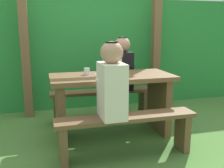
{
  "coord_description": "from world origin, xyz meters",
  "views": [
    {
      "loc": [
        -0.77,
        -2.83,
        1.26
      ],
      "look_at": [
        0.0,
        0.0,
        0.63
      ],
      "focal_mm": 41.62,
      "sensor_mm": 36.0,
      "label": 1
    }
  ],
  "objects_px": {
    "person_white_shirt": "(112,83)",
    "picnic_table": "(112,95)",
    "person_black_coat": "(122,65)",
    "cell_phone": "(99,74)",
    "bench_near": "(127,127)",
    "drinking_glass": "(87,71)",
    "bottle_left": "(120,65)",
    "bench_far": "(102,99)"
  },
  "relations": [
    {
      "from": "bench_near",
      "to": "cell_phone",
      "type": "xyz_separation_m",
      "value": [
        -0.13,
        0.64,
        0.43
      ]
    },
    {
      "from": "person_black_coat",
      "to": "drinking_glass",
      "type": "relative_size",
      "value": 9.21
    },
    {
      "from": "bench_far",
      "to": "bottle_left",
      "type": "height_order",
      "value": "bottle_left"
    },
    {
      "from": "person_white_shirt",
      "to": "cell_phone",
      "type": "height_order",
      "value": "person_white_shirt"
    },
    {
      "from": "picnic_table",
      "to": "bottle_left",
      "type": "distance_m",
      "value": 0.36
    },
    {
      "from": "drinking_glass",
      "to": "bottle_left",
      "type": "height_order",
      "value": "bottle_left"
    },
    {
      "from": "drinking_glass",
      "to": "bottle_left",
      "type": "xyz_separation_m",
      "value": [
        0.38,
        -0.05,
        0.06
      ]
    },
    {
      "from": "bench_near",
      "to": "bench_far",
      "type": "relative_size",
      "value": 1.0
    },
    {
      "from": "person_white_shirt",
      "to": "cell_phone",
      "type": "xyz_separation_m",
      "value": [
        0.02,
        0.64,
        -0.02
      ]
    },
    {
      "from": "person_white_shirt",
      "to": "drinking_glass",
      "type": "xyz_separation_m",
      "value": [
        -0.12,
        0.65,
        0.01
      ]
    },
    {
      "from": "person_white_shirt",
      "to": "person_black_coat",
      "type": "xyz_separation_m",
      "value": [
        0.45,
        1.09,
        0.0
      ]
    },
    {
      "from": "person_white_shirt",
      "to": "picnic_table",
      "type": "bearing_deg",
      "value": 74.52
    },
    {
      "from": "picnic_table",
      "to": "person_white_shirt",
      "type": "bearing_deg",
      "value": -105.48
    },
    {
      "from": "bench_far",
      "to": "drinking_glass",
      "type": "height_order",
      "value": "drinking_glass"
    },
    {
      "from": "person_black_coat",
      "to": "bench_near",
      "type": "bearing_deg",
      "value": -105.11
    },
    {
      "from": "bench_far",
      "to": "person_white_shirt",
      "type": "height_order",
      "value": "person_white_shirt"
    },
    {
      "from": "drinking_glass",
      "to": "bottle_left",
      "type": "relative_size",
      "value": 0.31
    },
    {
      "from": "bench_far",
      "to": "bottle_left",
      "type": "relative_size",
      "value": 5.6
    },
    {
      "from": "picnic_table",
      "to": "bench_near",
      "type": "xyz_separation_m",
      "value": [
        0.0,
        -0.55,
        -0.19
      ]
    },
    {
      "from": "person_black_coat",
      "to": "drinking_glass",
      "type": "distance_m",
      "value": 0.72
    },
    {
      "from": "bench_near",
      "to": "picnic_table",
      "type": "bearing_deg",
      "value": 90.0
    },
    {
      "from": "person_white_shirt",
      "to": "bottle_left",
      "type": "bearing_deg",
      "value": 66.78
    },
    {
      "from": "person_black_coat",
      "to": "cell_phone",
      "type": "relative_size",
      "value": 5.14
    },
    {
      "from": "bench_near",
      "to": "cell_phone",
      "type": "bearing_deg",
      "value": 101.63
    },
    {
      "from": "bench_near",
      "to": "bench_far",
      "type": "bearing_deg",
      "value": 90.0
    },
    {
      "from": "person_black_coat",
      "to": "bench_far",
      "type": "bearing_deg",
      "value": 179.36
    },
    {
      "from": "bench_far",
      "to": "person_black_coat",
      "type": "xyz_separation_m",
      "value": [
        0.3,
        -0.0,
        0.45
      ]
    },
    {
      "from": "bench_near",
      "to": "cell_phone",
      "type": "distance_m",
      "value": 0.78
    },
    {
      "from": "bench_far",
      "to": "drinking_glass",
      "type": "bearing_deg",
      "value": -121.51
    },
    {
      "from": "picnic_table",
      "to": "bench_near",
      "type": "height_order",
      "value": "picnic_table"
    },
    {
      "from": "cell_phone",
      "to": "bench_far",
      "type": "bearing_deg",
      "value": 95.56
    },
    {
      "from": "drinking_glass",
      "to": "picnic_table",
      "type": "bearing_deg",
      "value": -20.16
    },
    {
      "from": "picnic_table",
      "to": "cell_phone",
      "type": "relative_size",
      "value": 10.0
    },
    {
      "from": "bench_near",
      "to": "bench_far",
      "type": "height_order",
      "value": "same"
    },
    {
      "from": "person_white_shirt",
      "to": "person_black_coat",
      "type": "height_order",
      "value": "same"
    },
    {
      "from": "bench_near",
      "to": "person_white_shirt",
      "type": "relative_size",
      "value": 1.95
    },
    {
      "from": "picnic_table",
      "to": "drinking_glass",
      "type": "relative_size",
      "value": 17.93
    },
    {
      "from": "picnic_table",
      "to": "drinking_glass",
      "type": "distance_m",
      "value": 0.4
    },
    {
      "from": "bench_far",
      "to": "cell_phone",
      "type": "distance_m",
      "value": 0.64
    },
    {
      "from": "drinking_glass",
      "to": "bottle_left",
      "type": "bearing_deg",
      "value": -7.69
    },
    {
      "from": "bench_far",
      "to": "person_white_shirt",
      "type": "bearing_deg",
      "value": -97.86
    },
    {
      "from": "bench_near",
      "to": "bottle_left",
      "type": "bearing_deg",
      "value": 80.12
    }
  ]
}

